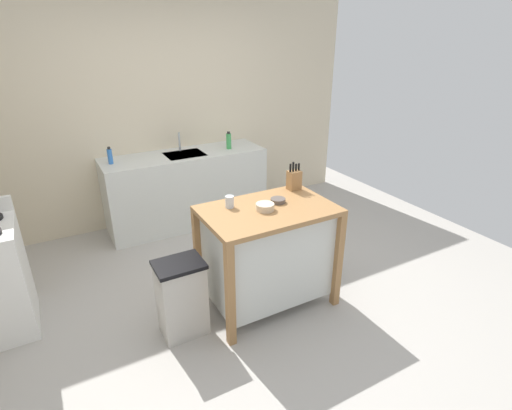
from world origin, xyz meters
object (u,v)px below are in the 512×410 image
(kitchen_island, at_px, (268,251))
(trash_bin, at_px, (182,298))
(bottle_spray_cleaner, at_px, (110,156))
(knife_block, at_px, (294,180))
(bowl_ceramic_wide, at_px, (278,200))
(bowl_ceramic_small, at_px, (265,207))
(sink_faucet, at_px, (179,142))
(drinking_cup, at_px, (230,202))
(bottle_dish_soap, at_px, (229,141))

(kitchen_island, distance_m, trash_bin, 0.79)
(trash_bin, distance_m, bottle_spray_cleaner, 1.98)
(kitchen_island, height_order, knife_block, knife_block)
(knife_block, bearing_deg, bowl_ceramic_wide, -146.69)
(knife_block, bearing_deg, kitchen_island, -149.17)
(kitchen_island, xyz_separation_m, bowl_ceramic_wide, (0.13, 0.06, 0.41))
(bowl_ceramic_small, xyz_separation_m, sink_faucet, (-0.01, 2.00, 0.06))
(knife_block, height_order, trash_bin, knife_block)
(bowl_ceramic_small, relative_size, drinking_cup, 1.53)
(bowl_ceramic_wide, bearing_deg, drinking_cup, 165.15)
(knife_block, bearing_deg, drinking_cup, -173.13)
(bottle_dish_soap, bearing_deg, kitchen_island, -105.69)
(bowl_ceramic_small, relative_size, trash_bin, 0.23)
(bowl_ceramic_wide, relative_size, sink_faucet, 0.56)
(bowl_ceramic_small, relative_size, bottle_dish_soap, 0.70)
(trash_bin, relative_size, bottle_spray_cleaner, 3.39)
(bowl_ceramic_wide, distance_m, drinking_cup, 0.40)
(trash_bin, bearing_deg, drinking_cup, 19.13)
(trash_bin, bearing_deg, bottle_spray_cleaner, 92.98)
(sink_faucet, bearing_deg, drinking_cup, -96.64)
(knife_block, xyz_separation_m, trash_bin, (-1.18, -0.26, -0.67))
(knife_block, distance_m, bowl_ceramic_wide, 0.34)
(bowl_ceramic_small, bearing_deg, drinking_cup, 140.78)
(bowl_ceramic_wide, bearing_deg, bottle_dish_soap, 77.81)
(bottle_spray_cleaner, bearing_deg, bottle_dish_soap, -3.16)
(kitchen_island, relative_size, bottle_dish_soap, 5.06)
(bowl_ceramic_small, distance_m, bottle_dish_soap, 1.88)
(bowl_ceramic_small, bearing_deg, bowl_ceramic_wide, 24.73)
(sink_faucet, bearing_deg, kitchen_island, -88.61)
(knife_block, bearing_deg, trash_bin, -167.69)
(trash_bin, relative_size, bottle_dish_soap, 3.02)
(drinking_cup, relative_size, trash_bin, 0.15)
(bottle_spray_cleaner, bearing_deg, bowl_ceramic_wide, -61.08)
(drinking_cup, bearing_deg, kitchen_island, -32.05)
(trash_bin, xyz_separation_m, bottle_dish_soap, (1.27, 1.80, 0.66))
(sink_faucet, bearing_deg, bowl_ceramic_wide, -84.75)
(sink_faucet, bearing_deg, knife_block, -75.31)
(kitchen_island, height_order, bottle_spray_cleaner, bottle_spray_cleaner)
(trash_bin, bearing_deg, bottle_dish_soap, 54.77)
(bowl_ceramic_small, bearing_deg, knife_block, 30.26)
(bowl_ceramic_wide, height_order, trash_bin, bowl_ceramic_wide)
(knife_block, height_order, bowl_ceramic_small, knife_block)
(drinking_cup, xyz_separation_m, bottle_dish_soap, (0.76, 1.62, 0.03))
(bowl_ceramic_wide, height_order, sink_faucet, sink_faucet)
(drinking_cup, xyz_separation_m, trash_bin, (-0.51, -0.18, -0.63))
(trash_bin, distance_m, bottle_dish_soap, 2.30)
(knife_block, relative_size, bottle_dish_soap, 1.22)
(sink_faucet, xyz_separation_m, bottle_dish_soap, (0.55, -0.20, -0.01))
(knife_block, distance_m, bottle_dish_soap, 1.54)
(kitchen_island, relative_size, sink_faucet, 4.80)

